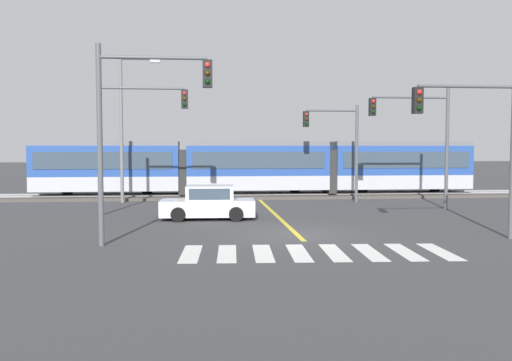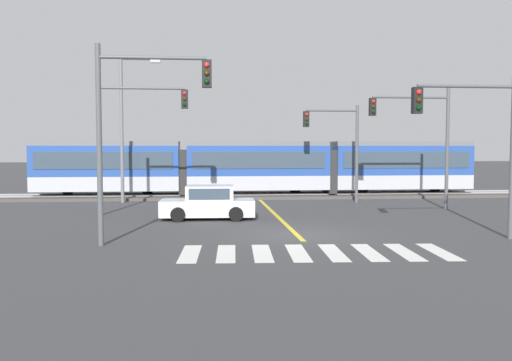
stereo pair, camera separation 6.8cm
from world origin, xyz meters
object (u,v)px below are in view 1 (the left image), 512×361
Objects in this scene: traffic_light_near_left at (137,114)px; street_lamp_west at (125,119)px; sedan_crossing at (208,204)px; traffic_light_near_right at (478,131)px; traffic_light_mid_left at (129,125)px; light_rail_tram at (257,166)px; traffic_light_mid_right at (421,129)px; traffic_light_far_right at (338,138)px.

traffic_light_near_left is 0.77× the size of street_lamp_west.
traffic_light_near_right is (9.32, -6.33, 3.11)m from sedan_crossing.
traffic_light_near_right is at bearing -32.44° from traffic_light_mid_left.
light_rail_tram is 11.24m from traffic_light_mid_left.
traffic_light_near_right is (6.05, -16.80, 1.76)m from light_rail_tram.
traffic_light_near_right is at bearing -45.11° from street_lamp_west.
sedan_crossing is 11.82m from traffic_light_mid_right.
sedan_crossing is 5.51m from traffic_light_mid_left.
light_rail_tram is at bearing 19.00° from street_lamp_west.
light_rail_tram is 11.05m from sedan_crossing.
traffic_light_mid_right is at bearing 79.44° from traffic_light_near_right.
street_lamp_west is (-2.33, 14.04, 0.53)m from traffic_light_near_left.
traffic_light_mid_right is (13.35, 8.94, -0.16)m from traffic_light_near_left.
traffic_light_near_left is (-9.94, -12.72, 0.55)m from traffic_light_far_right.
street_lamp_west is at bearing 173.87° from traffic_light_far_right.
traffic_light_far_right is 0.89× the size of traffic_light_mid_right.
traffic_light_near_right is at bearing -100.56° from traffic_light_mid_right.
street_lamp_west reaches higher than traffic_light_far_right.
sedan_crossing is 0.75× the size of traffic_light_near_right.
sedan_crossing is at bearing 69.50° from traffic_light_near_left.
traffic_light_mid_left reaches higher than traffic_light_far_right.
street_lamp_west is at bearing 134.89° from traffic_light_near_right.
light_rail_tram is at bearing 109.80° from traffic_light_near_right.
traffic_light_mid_left is at bearing -129.20° from light_rail_tram.
traffic_light_near_right is 11.69m from traffic_light_near_left.
traffic_light_far_right is at bearing 51.99° from traffic_light_near_left.
light_rail_tram is 4.26× the size of traffic_light_near_left.
traffic_light_mid_right is (1.67, 8.96, 0.36)m from traffic_light_near_right.
street_lamp_west is at bearing 161.99° from traffic_light_mid_right.
street_lamp_west is (-4.69, 7.73, 4.16)m from sedan_crossing.
sedan_crossing is at bearing -166.51° from traffic_light_mid_right.
light_rail_tram is 8.87m from street_lamp_west.
light_rail_tram is 6.17m from traffic_light_far_right.
traffic_light_mid_left is at bearing -177.28° from traffic_light_mid_right.
sedan_crossing is at bearing -107.34° from light_rail_tram.
traffic_light_far_right is 12.39m from street_lamp_west.
traffic_light_mid_left reaches higher than traffic_light_mid_right.
traffic_light_far_right is 0.67× the size of street_lamp_west.
traffic_light_far_right is at bearing -6.13° from street_lamp_west.
traffic_light_mid_right is (3.40, -3.78, 0.39)m from traffic_light_far_right.
traffic_light_near_right reaches higher than light_rail_tram.
light_rail_tram is 4.39× the size of traffic_light_mid_right.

